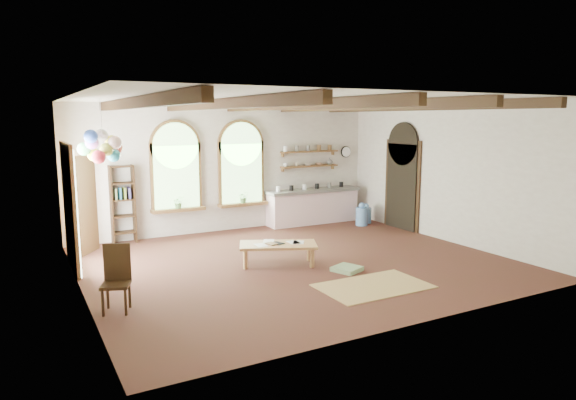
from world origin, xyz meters
TOP-DOWN VIEW (x-y plane):
  - floor at (0.00, 0.00)m, footprint 8.00×8.00m
  - ceiling_beams at (0.00, 0.00)m, footprint 6.20×6.80m
  - window_left at (-1.40, 3.43)m, footprint 1.30×0.28m
  - window_right at (0.30, 3.43)m, footprint 1.30×0.28m
  - left_doorway at (-3.95, 1.80)m, footprint 0.10×1.90m
  - right_doorway at (3.95, 1.50)m, footprint 0.10×1.30m
  - kitchen_counter at (2.30, 3.20)m, footprint 2.68×0.62m
  - wall_shelf_lower at (2.30, 3.38)m, footprint 1.70×0.24m
  - wall_shelf_upper at (2.30, 3.38)m, footprint 1.70×0.24m
  - wall_clock at (3.55, 3.45)m, footprint 0.32×0.04m
  - bookshelf at (-2.70, 3.32)m, footprint 0.53×0.32m
  - coffee_table at (-0.40, 0.03)m, footprint 1.64×1.24m
  - side_chair at (-3.64, -1.00)m, footprint 0.51×0.51m
  - floor_mat at (0.43, -1.92)m, footprint 1.87×1.16m
  - floor_cushion at (0.55, -0.95)m, footprint 0.61×0.61m
  - water_jug_a at (3.60, 2.50)m, footprint 0.28×0.28m
  - water_jug_b at (3.30, 2.30)m, footprint 0.32×0.32m
  - balloon_cluster at (-3.38, 1.28)m, footprint 0.80×0.85m
  - table_book at (-0.62, 0.04)m, footprint 0.21×0.26m
  - tablet at (-0.40, 0.05)m, footprint 0.24×0.29m
  - potted_plant_left at (-1.40, 3.32)m, footprint 0.27×0.23m
  - potted_plant_right at (0.30, 3.32)m, footprint 0.27×0.23m
  - shelf_cup_a at (1.55, 3.38)m, footprint 0.12×0.10m
  - shelf_cup_b at (1.90, 3.38)m, footprint 0.10×0.10m
  - shelf_bowl_a at (2.25, 3.38)m, footprint 0.22×0.22m
  - shelf_bowl_b at (2.60, 3.38)m, footprint 0.20×0.20m
  - shelf_vase at (2.95, 3.38)m, footprint 0.18×0.18m

SIDE VIEW (x-z plane):
  - floor at x=0.00m, z-range 0.00..0.00m
  - floor_mat at x=0.43m, z-range 0.00..0.02m
  - floor_cushion at x=0.55m, z-range 0.00..0.08m
  - water_jug_a at x=3.60m, z-range -0.04..0.51m
  - water_jug_b at x=3.30m, z-range -0.04..0.58m
  - side_chair at x=-3.64m, z-range -0.21..0.79m
  - coffee_table at x=-0.40m, z-range 0.16..0.59m
  - tablet at x=-0.40m, z-range 0.43..0.44m
  - table_book at x=-0.62m, z-range 0.43..0.45m
  - kitchen_counter at x=2.30m, z-range 0.01..0.95m
  - potted_plant_left at x=-1.40m, z-range 0.70..1.00m
  - potted_plant_right at x=0.30m, z-range 0.70..1.00m
  - bookshelf at x=-2.70m, z-range 0.00..1.80m
  - right_doorway at x=3.95m, z-range -0.10..2.30m
  - left_doorway at x=-3.95m, z-range -0.10..2.40m
  - wall_shelf_lower at x=2.30m, z-range 1.53..1.57m
  - shelf_bowl_a at x=2.25m, z-range 1.57..1.62m
  - shelf_bowl_b at x=2.60m, z-range 1.57..1.63m
  - shelf_cup_b at x=1.90m, z-range 1.57..1.66m
  - shelf_cup_a at x=1.55m, z-range 1.57..1.67m
  - window_left at x=-1.40m, z-range 0.53..2.73m
  - window_right at x=0.30m, z-range 0.53..2.73m
  - shelf_vase at x=2.95m, z-range 1.57..1.76m
  - wall_clock at x=3.55m, z-range 1.74..2.06m
  - wall_shelf_upper at x=2.30m, z-range 1.93..1.97m
  - balloon_cluster at x=-3.38m, z-range 1.76..2.91m
  - ceiling_beams at x=0.00m, z-range 3.01..3.19m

